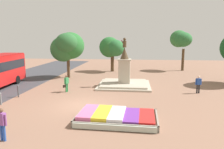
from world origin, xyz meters
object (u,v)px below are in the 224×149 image
at_px(statue_monument, 124,78).
at_px(pedestrian_with_handbag, 66,83).
at_px(flower_planter, 115,117).
at_px(kerb_bollard_north, 18,91).
at_px(pedestrian_near_planter, 198,83).
at_px(pedestrian_crossing_plaza, 2,122).
at_px(kerb_bollard_mid_b, 1,98).

distance_m(statue_monument, pedestrian_with_handbag, 6.13).
relative_size(flower_planter, kerb_bollard_north, 4.84).
bearing_deg(kerb_bollard_north, pedestrian_near_planter, 10.87).
distance_m(pedestrian_near_planter, kerb_bollard_north, 15.78).
xyz_separation_m(statue_monument, kerb_bollard_north, (-8.68, -5.47, -0.29)).
distance_m(pedestrian_crossing_plaza, kerb_bollard_north, 8.44).
relative_size(statue_monument, pedestrian_with_handbag, 3.39).
bearing_deg(statue_monument, pedestrian_with_handbag, -147.72).
relative_size(pedestrian_near_planter, kerb_bollard_north, 1.57).
bearing_deg(flower_planter, pedestrian_near_planter, 47.74).
distance_m(pedestrian_with_handbag, pedestrian_near_planter, 12.02).
bearing_deg(flower_planter, pedestrian_crossing_plaza, -148.79).
height_order(flower_planter, pedestrian_near_planter, pedestrian_near_planter).
bearing_deg(pedestrian_crossing_plaza, kerb_bollard_north, 114.42).
height_order(flower_planter, statue_monument, statue_monument).
relative_size(flower_planter, statue_monument, 0.92).
bearing_deg(pedestrian_near_planter, statue_monument, 159.83).
bearing_deg(kerb_bollard_north, kerb_bollard_mid_b, -94.04).
bearing_deg(pedestrian_with_handbag, flower_planter, -52.56).
xyz_separation_m(flower_planter, pedestrian_crossing_plaza, (-5.17, -3.13, 0.71)).
xyz_separation_m(flower_planter, pedestrian_near_planter, (6.83, 7.52, 0.67)).
xyz_separation_m(statue_monument, pedestrian_near_planter, (6.81, -2.50, 0.10)).
bearing_deg(pedestrian_near_planter, kerb_bollard_mid_b, -161.66).
height_order(pedestrian_with_handbag, pedestrian_near_planter, pedestrian_near_planter).
bearing_deg(kerb_bollard_north, pedestrian_with_handbag, 32.17).
height_order(statue_monument, pedestrian_crossing_plaza, statue_monument).
bearing_deg(kerb_bollard_north, pedestrian_crossing_plaza, -65.58).
relative_size(flower_planter, pedestrian_with_handbag, 3.13).
bearing_deg(kerb_bollard_mid_b, flower_planter, -14.81).
bearing_deg(pedestrian_near_planter, pedestrian_crossing_plaza, -138.41).
bearing_deg(kerb_bollard_mid_b, pedestrian_near_planter, 18.34).
bearing_deg(pedestrian_crossing_plaza, kerb_bollard_mid_b, 123.69).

